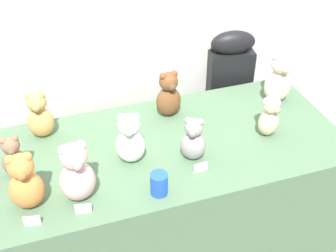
{
  "coord_description": "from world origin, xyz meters",
  "views": [
    {
      "loc": [
        -0.55,
        -1.42,
        2.19
      ],
      "look_at": [
        0.0,
        0.25,
        0.87
      ],
      "focal_mm": 47.25,
      "sensor_mm": 36.0,
      "label": 1
    }
  ],
  "objects_px": {
    "display_table": "(168,196)",
    "teddy_bear_cream": "(279,79)",
    "teddy_bear_blush": "(76,174)",
    "teddy_bear_sand": "(270,114)",
    "teddy_bear_ginger": "(25,183)",
    "teddy_bear_ash": "(193,140)",
    "teddy_bear_snow": "(130,139)",
    "party_cup_blue": "(159,184)",
    "teddy_bear_honey": "(39,116)",
    "teddy_bear_mocha": "(14,157)",
    "teddy_bear_chestnut": "(169,95)",
    "instrument_case": "(227,103)"
  },
  "relations": [
    {
      "from": "display_table",
      "to": "teddy_bear_ash",
      "type": "xyz_separation_m",
      "value": [
        0.08,
        -0.13,
        0.49
      ]
    },
    {
      "from": "teddy_bear_ash",
      "to": "teddy_bear_sand",
      "type": "bearing_deg",
      "value": 37.06
    },
    {
      "from": "teddy_bear_cream",
      "to": "party_cup_blue",
      "type": "xyz_separation_m",
      "value": [
        -0.87,
        -0.5,
        -0.09
      ]
    },
    {
      "from": "teddy_bear_blush",
      "to": "teddy_bear_chestnut",
      "type": "xyz_separation_m",
      "value": [
        0.58,
        0.48,
        -0.02
      ]
    },
    {
      "from": "teddy_bear_honey",
      "to": "instrument_case",
      "type": "bearing_deg",
      "value": 20.78
    },
    {
      "from": "teddy_bear_chestnut",
      "to": "party_cup_blue",
      "type": "bearing_deg",
      "value": -118.41
    },
    {
      "from": "teddy_bear_mocha",
      "to": "teddy_bear_ginger",
      "type": "height_order",
      "value": "teddy_bear_ginger"
    },
    {
      "from": "teddy_bear_ginger",
      "to": "party_cup_blue",
      "type": "relative_size",
      "value": 2.66
    },
    {
      "from": "display_table",
      "to": "teddy_bear_cream",
      "type": "bearing_deg",
      "value": 14.85
    },
    {
      "from": "teddy_bear_snow",
      "to": "party_cup_blue",
      "type": "height_order",
      "value": "teddy_bear_snow"
    },
    {
      "from": "teddy_bear_honey",
      "to": "teddy_bear_ash",
      "type": "bearing_deg",
      "value": -22.9
    },
    {
      "from": "teddy_bear_snow",
      "to": "teddy_bear_ginger",
      "type": "xyz_separation_m",
      "value": [
        -0.49,
        -0.15,
        0.01
      ]
    },
    {
      "from": "teddy_bear_sand",
      "to": "teddy_bear_ginger",
      "type": "height_order",
      "value": "teddy_bear_ginger"
    },
    {
      "from": "teddy_bear_blush",
      "to": "teddy_bear_chestnut",
      "type": "bearing_deg",
      "value": 32.18
    },
    {
      "from": "teddy_bear_sand",
      "to": "teddy_bear_chestnut",
      "type": "height_order",
      "value": "teddy_bear_chestnut"
    },
    {
      "from": "display_table",
      "to": "teddy_bear_ginger",
      "type": "distance_m",
      "value": 0.89
    },
    {
      "from": "teddy_bear_ginger",
      "to": "display_table",
      "type": "bearing_deg",
      "value": 17.43
    },
    {
      "from": "teddy_bear_blush",
      "to": "teddy_bear_ginger",
      "type": "height_order",
      "value": "teddy_bear_blush"
    },
    {
      "from": "teddy_bear_honey",
      "to": "teddy_bear_ginger",
      "type": "bearing_deg",
      "value": -93.33
    },
    {
      "from": "teddy_bear_mocha",
      "to": "teddy_bear_blush",
      "type": "height_order",
      "value": "teddy_bear_blush"
    },
    {
      "from": "teddy_bear_snow",
      "to": "teddy_bear_cream",
      "type": "relative_size",
      "value": 0.89
    },
    {
      "from": "party_cup_blue",
      "to": "teddy_bear_cream",
      "type": "bearing_deg",
      "value": 29.99
    },
    {
      "from": "instrument_case",
      "to": "party_cup_blue",
      "type": "relative_size",
      "value": 9.54
    },
    {
      "from": "instrument_case",
      "to": "teddy_bear_honey",
      "type": "bearing_deg",
      "value": -159.53
    },
    {
      "from": "teddy_bear_ash",
      "to": "teddy_bear_cream",
      "type": "relative_size",
      "value": 0.77
    },
    {
      "from": "display_table",
      "to": "teddy_bear_snow",
      "type": "bearing_deg",
      "value": -165.02
    },
    {
      "from": "teddy_bear_honey",
      "to": "teddy_bear_blush",
      "type": "xyz_separation_m",
      "value": [
        0.11,
        -0.51,
        0.02
      ]
    },
    {
      "from": "instrument_case",
      "to": "teddy_bear_sand",
      "type": "xyz_separation_m",
      "value": [
        -0.07,
        -0.62,
        0.35
      ]
    },
    {
      "from": "display_table",
      "to": "teddy_bear_ginger",
      "type": "relative_size",
      "value": 6.26
    },
    {
      "from": "teddy_bear_chestnut",
      "to": "display_table",
      "type": "bearing_deg",
      "value": -115.09
    },
    {
      "from": "teddy_bear_blush",
      "to": "teddy_bear_snow",
      "type": "bearing_deg",
      "value": 23.83
    },
    {
      "from": "display_table",
      "to": "teddy_bear_blush",
      "type": "bearing_deg",
      "value": -155.01
    },
    {
      "from": "instrument_case",
      "to": "teddy_bear_ginger",
      "type": "xyz_separation_m",
      "value": [
        -1.3,
        -0.75,
        0.35
      ]
    },
    {
      "from": "teddy_bear_sand",
      "to": "teddy_bear_chestnut",
      "type": "relative_size",
      "value": 0.96
    },
    {
      "from": "teddy_bear_cream",
      "to": "teddy_bear_ginger",
      "type": "distance_m",
      "value": 1.49
    },
    {
      "from": "teddy_bear_ash",
      "to": "teddy_bear_ginger",
      "type": "distance_m",
      "value": 0.79
    },
    {
      "from": "teddy_bear_sand",
      "to": "teddy_bear_ginger",
      "type": "distance_m",
      "value": 1.24
    },
    {
      "from": "instrument_case",
      "to": "display_table",
      "type": "bearing_deg",
      "value": -129.6
    },
    {
      "from": "display_table",
      "to": "teddy_bear_cream",
      "type": "distance_m",
      "value": 0.92
    },
    {
      "from": "teddy_bear_snow",
      "to": "teddy_bear_blush",
      "type": "height_order",
      "value": "teddy_bear_blush"
    },
    {
      "from": "display_table",
      "to": "teddy_bear_mocha",
      "type": "bearing_deg",
      "value": 178.66
    },
    {
      "from": "teddy_bear_ash",
      "to": "teddy_bear_snow",
      "type": "distance_m",
      "value": 0.3
    },
    {
      "from": "teddy_bear_mocha",
      "to": "teddy_bear_sand",
      "type": "relative_size",
      "value": 0.85
    },
    {
      "from": "teddy_bear_chestnut",
      "to": "teddy_bear_ginger",
      "type": "bearing_deg",
      "value": -155.75
    },
    {
      "from": "teddy_bear_honey",
      "to": "teddy_bear_cream",
      "type": "distance_m",
      "value": 1.33
    },
    {
      "from": "teddy_bear_sand",
      "to": "teddy_bear_blush",
      "type": "bearing_deg",
      "value": 166.41
    },
    {
      "from": "teddy_bear_mocha",
      "to": "teddy_bear_ginger",
      "type": "bearing_deg",
      "value": -82.98
    },
    {
      "from": "teddy_bear_ash",
      "to": "teddy_bear_ginger",
      "type": "relative_size",
      "value": 0.82
    },
    {
      "from": "teddy_bear_honey",
      "to": "party_cup_blue",
      "type": "height_order",
      "value": "teddy_bear_honey"
    },
    {
      "from": "teddy_bear_honey",
      "to": "teddy_bear_sand",
      "type": "xyz_separation_m",
      "value": [
        1.13,
        -0.36,
        0.0
      ]
    }
  ]
}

